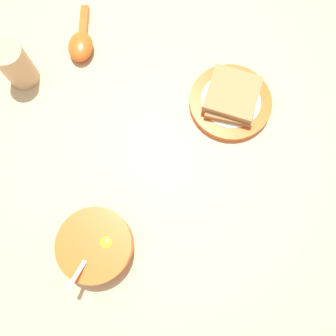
# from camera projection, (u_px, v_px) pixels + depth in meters

# --- Properties ---
(ground_plane) EXTENTS (3.00, 3.00, 0.00)m
(ground_plane) POSITION_uv_depth(u_px,v_px,m) (134.00, 101.00, 0.69)
(ground_plane) COLOR tan
(egg_bowl) EXTENTS (0.13, 0.14, 0.07)m
(egg_bowl) POSITION_uv_depth(u_px,v_px,m) (96.00, 245.00, 0.59)
(egg_bowl) COLOR #DB5119
(egg_bowl) RESTS_ON ground_plane
(toast_plate) EXTENTS (0.17, 0.17, 0.02)m
(toast_plate) POSITION_uv_depth(u_px,v_px,m) (230.00, 102.00, 0.68)
(toast_plate) COLOR #DB5119
(toast_plate) RESTS_ON ground_plane
(toast_sandwich) EXTENTS (0.15, 0.15, 0.03)m
(toast_sandwich) POSITION_uv_depth(u_px,v_px,m) (232.00, 96.00, 0.66)
(toast_sandwich) COLOR brown
(toast_sandwich) RESTS_ON toast_plate
(soup_spoon) EXTENTS (0.14, 0.12, 0.03)m
(soup_spoon) POSITION_uv_depth(u_px,v_px,m) (81.00, 43.00, 0.71)
(soup_spoon) COLOR #DB5119
(soup_spoon) RESTS_ON ground_plane
(drinking_cup) EXTENTS (0.06, 0.06, 0.09)m
(drinking_cup) POSITION_uv_depth(u_px,v_px,m) (15.00, 65.00, 0.66)
(drinking_cup) COLOR tan
(drinking_cup) RESTS_ON ground_plane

